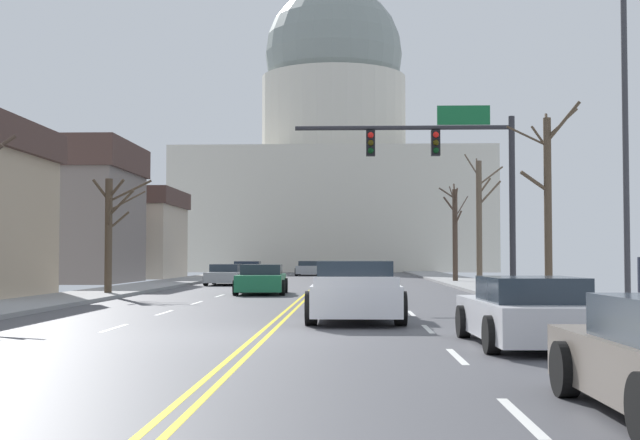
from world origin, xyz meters
TOP-DOWN VIEW (x-y plane):
  - ground at (0.00, -0.00)m, footprint 20.00×180.00m
  - signal_gantry at (5.40, 13.72)m, footprint 7.91×0.41m
  - street_lamp_right at (7.94, 2.89)m, footprint 2.14×0.24m
  - capitol_building at (0.00, 76.32)m, footprint 32.83×18.47m
  - sedan_near_00 at (1.73, 10.43)m, footprint 1.97×4.38m
  - pickup_truck_near_01 at (1.91, 4.52)m, footprint 2.38×5.36m
  - sedan_near_02 at (4.97, -1.59)m, footprint 2.12×4.67m
  - sedan_oncoming_00 at (-1.97, 19.10)m, footprint 2.22×4.34m
  - sedan_oncoming_01 at (-5.16, 30.73)m, footprint 1.99×4.61m
  - sedan_oncoming_02 at (-5.13, 40.48)m, footprint 2.21×4.63m
  - sedan_oncoming_03 at (-1.64, 53.43)m, footprint 2.04×4.62m
  - flank_building_00 at (-16.42, 45.76)m, footprint 11.21×9.26m
  - flank_building_01 at (-16.92, 34.53)m, footprint 10.98×9.12m
  - bare_tree_00 at (8.07, 10.23)m, footprint 2.34×2.06m
  - bare_tree_02 at (8.62, 28.32)m, footprint 2.10×1.90m
  - bare_tree_03 at (-7.88, 17.05)m, footprint 2.46×2.30m
  - bare_tree_04 at (8.01, 34.09)m, footprint 1.92×3.00m

SIDE VIEW (x-z plane):
  - ground at x=0.00m, z-range -0.08..0.12m
  - sedan_near_00 at x=1.73m, z-range -0.03..1.13m
  - sedan_oncoming_01 at x=-5.16m, z-range -0.02..1.13m
  - sedan_oncoming_03 at x=-1.64m, z-range -0.03..1.16m
  - sedan_oncoming_00 at x=-1.97m, z-range -0.04..1.21m
  - sedan_near_02 at x=4.97m, z-range -0.04..1.21m
  - sedan_oncoming_02 at x=-5.13m, z-range -0.04..1.22m
  - pickup_truck_near_01 at x=1.91m, z-range -0.06..1.42m
  - bare_tree_03 at x=-7.88m, z-range 0.42..5.01m
  - bare_tree_04 at x=8.01m, z-range 0.21..6.10m
  - flank_building_00 at x=-16.42m, z-range 0.04..6.51m
  - bare_tree_00 at x=8.07m, z-range 0.34..6.64m
  - bare_tree_02 at x=8.62m, z-range 0.19..7.06m
  - flank_building_01 at x=-16.92m, z-range 0.06..8.56m
  - street_lamp_right at x=7.94m, z-range 0.85..8.94m
  - signal_gantry at x=5.40m, z-range 1.59..8.49m
  - capitol_building at x=0.00m, z-range -4.34..29.23m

